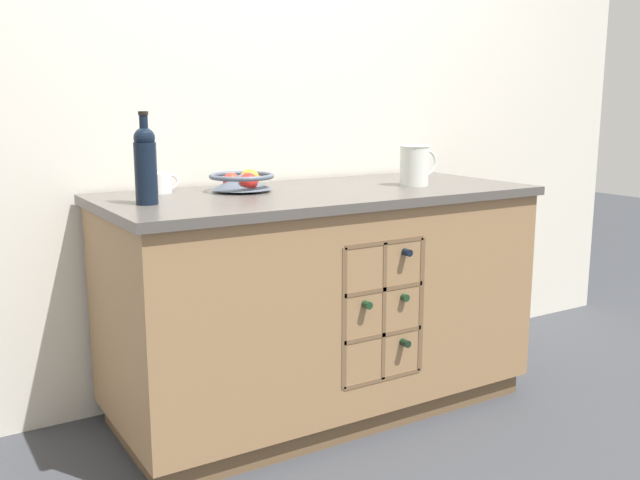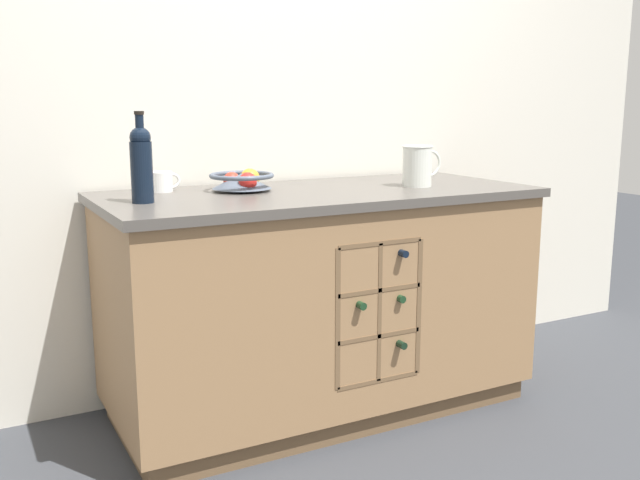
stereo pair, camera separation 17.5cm
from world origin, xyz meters
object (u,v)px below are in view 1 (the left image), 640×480
Objects in this scene: fruit_bowl at (242,180)px; white_pitcher at (415,164)px; ceramic_mug at (160,183)px; standing_wine_bottle at (145,163)px.

white_pitcher is (0.69, -0.20, 0.04)m from fruit_bowl.
standing_wine_bottle is at bearing -117.51° from ceramic_mug.
fruit_bowl is 1.39× the size of white_pitcher.
ceramic_mug is at bearing 161.63° from white_pitcher.
ceramic_mug is 0.40× the size of standing_wine_bottle.
standing_wine_bottle is (-1.12, 0.05, 0.05)m from white_pitcher.
white_pitcher is at bearing -15.96° from fruit_bowl.
ceramic_mug is at bearing 62.49° from standing_wine_bottle.
standing_wine_bottle is (-0.14, -0.27, 0.10)m from ceramic_mug.
white_pitcher is at bearing -18.37° from ceramic_mug.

